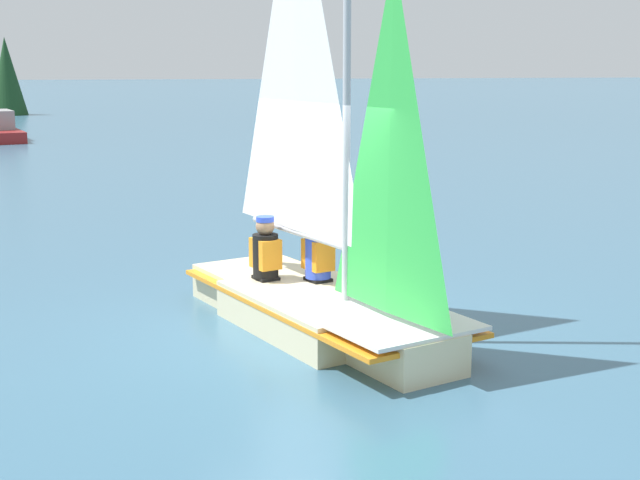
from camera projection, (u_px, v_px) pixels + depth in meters
ground_plane at (320, 329)px, 9.93m from camera, size 260.00×260.00×0.00m
sailboat_main at (319, 263)px, 9.79m from camera, size 2.84×4.28×5.25m
sailor_helm at (318, 264)px, 10.35m from camera, size 0.39×0.41×1.16m
sailor_crew at (266, 261)px, 10.42m from camera, size 0.39×0.41×1.16m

